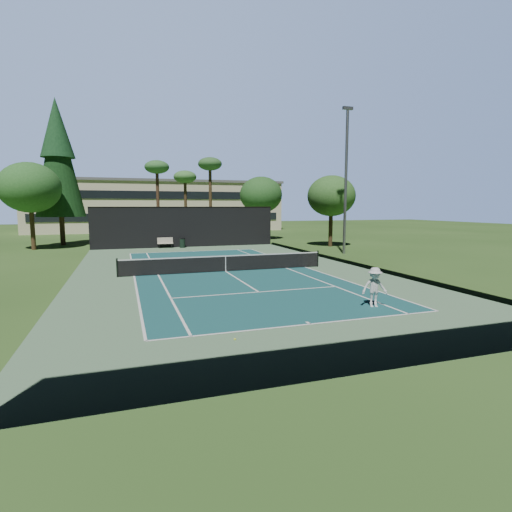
{
  "coord_description": "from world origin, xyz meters",
  "views": [
    {
      "loc": [
        -6.01,
        -23.96,
        4.06
      ],
      "look_at": [
        1.0,
        -3.0,
        1.3
      ],
      "focal_mm": 28.0,
      "sensor_mm": 36.0,
      "label": 1
    }
  ],
  "objects_px": {
    "player": "(375,287)",
    "trash_bin": "(182,243)",
    "park_bench": "(165,242)",
    "tennis_ball_b": "(212,269)",
    "tennis_ball_d": "(150,265)",
    "tennis_ball_a": "(235,339)",
    "tennis_net": "(226,263)",
    "tennis_ball_c": "(219,261)"
  },
  "relations": [
    {
      "from": "player",
      "to": "trash_bin",
      "type": "relative_size",
      "value": 1.72
    },
    {
      "from": "player",
      "to": "park_bench",
      "type": "height_order",
      "value": "player"
    },
    {
      "from": "tennis_ball_b",
      "to": "park_bench",
      "type": "relative_size",
      "value": 0.05
    },
    {
      "from": "player",
      "to": "trash_bin",
      "type": "xyz_separation_m",
      "value": [
        -4.05,
        25.85,
        -0.33
      ]
    },
    {
      "from": "tennis_ball_d",
      "to": "tennis_ball_a",
      "type": "bearing_deg",
      "value": -85.32
    },
    {
      "from": "tennis_net",
      "to": "tennis_ball_c",
      "type": "relative_size",
      "value": 181.05
    },
    {
      "from": "tennis_net",
      "to": "park_bench",
      "type": "distance_m",
      "value": 15.9
    },
    {
      "from": "player",
      "to": "tennis_ball_c",
      "type": "relative_size",
      "value": 22.76
    },
    {
      "from": "tennis_ball_a",
      "to": "tennis_ball_c",
      "type": "relative_size",
      "value": 1.02
    },
    {
      "from": "tennis_ball_b",
      "to": "player",
      "type": "bearing_deg",
      "value": -69.84
    },
    {
      "from": "tennis_ball_a",
      "to": "tennis_ball_c",
      "type": "xyz_separation_m",
      "value": [
        3.58,
        17.51,
        -0.0
      ]
    },
    {
      "from": "tennis_net",
      "to": "tennis_ball_b",
      "type": "relative_size",
      "value": 190.21
    },
    {
      "from": "tennis_ball_b",
      "to": "tennis_ball_d",
      "type": "relative_size",
      "value": 0.93
    },
    {
      "from": "tennis_ball_b",
      "to": "trash_bin",
      "type": "bearing_deg",
      "value": 89.37
    },
    {
      "from": "tennis_ball_c",
      "to": "park_bench",
      "type": "distance_m",
      "value": 11.25
    },
    {
      "from": "tennis_ball_c",
      "to": "tennis_ball_d",
      "type": "relative_size",
      "value": 0.97
    },
    {
      "from": "player",
      "to": "trash_bin",
      "type": "distance_m",
      "value": 26.17
    },
    {
      "from": "tennis_net",
      "to": "tennis_ball_d",
      "type": "bearing_deg",
      "value": 134.29
    },
    {
      "from": "tennis_net",
      "to": "trash_bin",
      "type": "xyz_separation_m",
      "value": [
        -0.5,
        15.37,
        -0.08
      ]
    },
    {
      "from": "tennis_ball_b",
      "to": "tennis_ball_c",
      "type": "relative_size",
      "value": 0.95
    },
    {
      "from": "tennis_net",
      "to": "tennis_ball_a",
      "type": "relative_size",
      "value": 176.87
    },
    {
      "from": "tennis_ball_a",
      "to": "tennis_ball_d",
      "type": "relative_size",
      "value": 1.0
    },
    {
      "from": "tennis_ball_b",
      "to": "trash_bin",
      "type": "relative_size",
      "value": 0.07
    },
    {
      "from": "player",
      "to": "tennis_ball_d",
      "type": "relative_size",
      "value": 22.13
    },
    {
      "from": "player",
      "to": "tennis_ball_a",
      "type": "bearing_deg",
      "value": -148.2
    },
    {
      "from": "tennis_net",
      "to": "tennis_ball_b",
      "type": "xyz_separation_m",
      "value": [
        -0.66,
        0.97,
        -0.52
      ]
    },
    {
      "from": "player",
      "to": "tennis_ball_d",
      "type": "xyz_separation_m",
      "value": [
        -7.84,
        14.89,
        -0.77
      ]
    },
    {
      "from": "tennis_ball_a",
      "to": "trash_bin",
      "type": "bearing_deg",
      "value": 85.1
    },
    {
      "from": "tennis_ball_a",
      "to": "tennis_ball_d",
      "type": "bearing_deg",
      "value": 94.68
    },
    {
      "from": "tennis_net",
      "to": "park_bench",
      "type": "xyz_separation_m",
      "value": [
        -2.11,
        15.76,
        -0.01
      ]
    },
    {
      "from": "tennis_net",
      "to": "trash_bin",
      "type": "bearing_deg",
      "value": 91.86
    },
    {
      "from": "trash_bin",
      "to": "tennis_ball_c",
      "type": "bearing_deg",
      "value": -83.55
    },
    {
      "from": "tennis_ball_d",
      "to": "trash_bin",
      "type": "height_order",
      "value": "trash_bin"
    },
    {
      "from": "tennis_ball_b",
      "to": "tennis_ball_c",
      "type": "bearing_deg",
      "value": 71.06
    },
    {
      "from": "tennis_net",
      "to": "tennis_ball_d",
      "type": "xyz_separation_m",
      "value": [
        -4.29,
        4.4,
        -0.52
      ]
    },
    {
      "from": "player",
      "to": "tennis_ball_c",
      "type": "bearing_deg",
      "value": 113.94
    },
    {
      "from": "tennis_ball_a",
      "to": "park_bench",
      "type": "xyz_separation_m",
      "value": [
        0.79,
        28.39,
        0.51
      ]
    },
    {
      "from": "tennis_ball_c",
      "to": "tennis_net",
      "type": "bearing_deg",
      "value": -98.01
    },
    {
      "from": "tennis_ball_a",
      "to": "tennis_ball_b",
      "type": "distance_m",
      "value": 13.78
    },
    {
      "from": "tennis_net",
      "to": "tennis_ball_a",
      "type": "xyz_separation_m",
      "value": [
        -2.9,
        -12.63,
        -0.52
      ]
    },
    {
      "from": "player",
      "to": "tennis_ball_d",
      "type": "bearing_deg",
      "value": 131.17
    },
    {
      "from": "tennis_net",
      "to": "trash_bin",
      "type": "height_order",
      "value": "tennis_net"
    }
  ]
}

